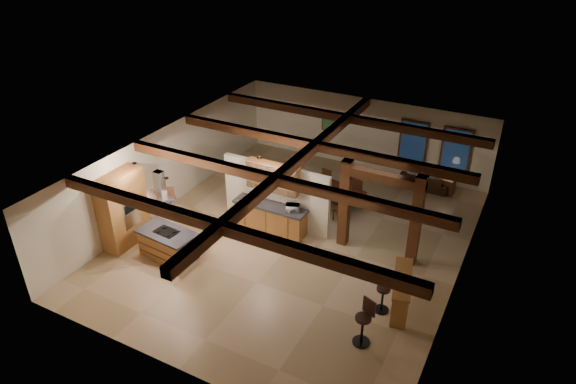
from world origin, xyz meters
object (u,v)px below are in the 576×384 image
at_px(sofa, 424,181).
at_px(dining_table, 334,198).
at_px(bar_counter, 402,287).
at_px(kitchen_island, 168,244).

bearing_deg(sofa, dining_table, 46.65).
bearing_deg(dining_table, bar_counter, -34.95).
bearing_deg(kitchen_island, sofa, 54.01).
relative_size(kitchen_island, sofa, 1.01).
bearing_deg(bar_counter, kitchen_island, -171.21).
distance_m(kitchen_island, bar_counter, 6.98).
height_order(kitchen_island, sofa, kitchen_island).
bearing_deg(kitchen_island, dining_table, 57.18).
bearing_deg(sofa, bar_counter, 97.34).
xyz_separation_m(sofa, bar_counter, (1.15, -6.84, 0.37)).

